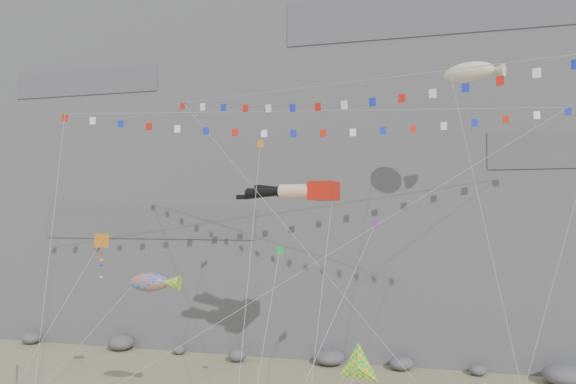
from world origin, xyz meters
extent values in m
cube|color=slate|center=(0.00, 32.00, 25.00)|extent=(80.00, 28.00, 50.00)
cube|color=red|center=(1.72, 5.96, 14.40)|extent=(1.86, 2.34, 1.25)
cylinder|color=#F3B597|center=(-0.18, 5.65, 14.40)|extent=(2.24, 1.26, 0.92)
sphere|color=black|center=(-1.23, 5.82, 14.40)|extent=(0.85, 0.85, 0.85)
cone|color=black|center=(-2.46, 6.03, 14.32)|extent=(2.62, 1.17, 0.86)
cube|color=black|center=(-4.12, 6.30, 14.04)|extent=(0.87, 0.49, 0.31)
cylinder|color=#F3B597|center=(0.02, 6.88, 14.40)|extent=(2.24, 1.26, 0.92)
sphere|color=black|center=(-1.02, 7.05, 14.40)|extent=(0.85, 0.85, 0.85)
cone|color=black|center=(-2.25, 7.26, 14.52)|extent=(2.63, 1.18, 0.92)
cube|color=black|center=(-3.91, 7.54, 14.43)|extent=(0.87, 0.49, 0.31)
cylinder|color=gray|center=(2.47, -0.91, 7.22)|extent=(0.03, 0.03, 19.93)
cylinder|color=gray|center=(-6.86, 3.12, 10.24)|extent=(0.03, 0.03, 27.38)
cylinder|color=gray|center=(7.88, 2.12, 10.80)|extent=(0.03, 0.03, 23.95)
cylinder|color=gray|center=(-13.60, -1.86, 5.60)|extent=(0.03, 0.03, 13.21)
cylinder|color=gray|center=(-11.56, -1.85, 4.39)|extent=(0.03, 0.03, 12.07)
cylinder|color=gray|center=(12.47, 4.70, 11.40)|extent=(0.03, 0.03, 25.40)
cylinder|color=gray|center=(-1.76, 0.69, 8.95)|extent=(0.03, 0.03, 22.27)
cylinder|color=gray|center=(2.92, 0.51, 6.12)|extent=(0.03, 0.03, 17.64)
cylinder|color=gray|center=(0.17, -2.83, 5.37)|extent=(0.03, 0.03, 14.11)
camera|label=1|loc=(8.98, -30.56, 12.89)|focal=35.00mm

